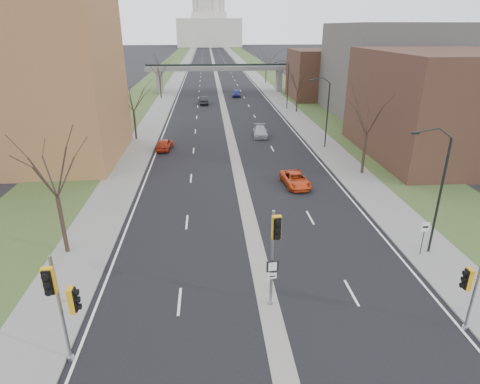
{
  "coord_description": "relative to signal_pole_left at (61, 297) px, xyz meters",
  "views": [
    {
      "loc": [
        -3.07,
        -16.82,
        14.44
      ],
      "look_at": [
        -0.98,
        9.07,
        3.69
      ],
      "focal_mm": 30.0,
      "sensor_mm": 36.0,
      "label": 1
    }
  ],
  "objects": [
    {
      "name": "car_right_near",
      "position": [
        14.84,
        21.28,
        -3.04
      ],
      "size": [
        2.59,
        4.89,
        1.31
      ],
      "primitive_type": "imported",
      "rotation": [
        0.0,
        0.0,
        0.09
      ],
      "color": "#C84015",
      "rests_on": "ground"
    },
    {
      "name": "tree_right_b",
      "position": [
        22.59,
        57.11,
        2.12
      ],
      "size": [
        6.3,
        6.3,
        8.22
      ],
      "color": "#382B21",
      "rests_on": "sidewalk_right"
    },
    {
      "name": "car_left_far",
      "position": [
        5.69,
        66.74,
        -2.94
      ],
      "size": [
        2.06,
        4.77,
        1.53
      ],
      "primitive_type": "imported",
      "rotation": [
        0.0,
        0.0,
        3.24
      ],
      "color": "black",
      "rests_on": "ground"
    },
    {
      "name": "car_right_mid",
      "position": [
        13.85,
        40.55,
        -3.0
      ],
      "size": [
        2.31,
        4.93,
        1.39
      ],
      "primitive_type": "imported",
      "rotation": [
        0.0,
        0.0,
        -0.08
      ],
      "color": "#9FA0A7",
      "rests_on": "ground"
    },
    {
      "name": "streetlight_near",
      "position": [
        20.57,
        8.11,
        3.25
      ],
      "size": [
        2.61,
        0.2,
        8.7
      ],
      "color": "black",
      "rests_on": "sidewalk_right"
    },
    {
      "name": "streetlight_mid",
      "position": [
        20.57,
        34.11,
        3.25
      ],
      "size": [
        2.61,
        0.2,
        8.7
      ],
      "color": "black",
      "rests_on": "sidewalk_right"
    },
    {
      "name": "streetlight_far",
      "position": [
        20.57,
        60.11,
        3.25
      ],
      "size": [
        2.61,
        0.2,
        8.7
      ],
      "color": "black",
      "rests_on": "sidewalk_right"
    },
    {
      "name": "car_left_near",
      "position": [
        0.93,
        34.88,
        -2.98
      ],
      "size": [
        2.1,
        4.35,
        1.43
      ],
      "primitive_type": "imported",
      "rotation": [
        0.0,
        0.0,
        3.04
      ],
      "color": "#A42B12",
      "rests_on": "ground"
    },
    {
      "name": "commercial_block_far",
      "position": [
        31.59,
        72.11,
        1.3
      ],
      "size": [
        14.0,
        14.0,
        10.0
      ],
      "primitive_type": "cube",
      "color": "#4B2E23",
      "rests_on": "ground"
    },
    {
      "name": "tree_left_c",
      "position": [
        -3.41,
        74.11,
        3.34
      ],
      "size": [
        7.65,
        7.65,
        9.99
      ],
      "color": "#382B21",
      "rests_on": "sidewalk_left"
    },
    {
      "name": "grass_verge_left",
      "position": [
        -8.41,
        152.11,
        -3.65
      ],
      "size": [
        8.0,
        600.0,
        0.1
      ],
      "primitive_type": "cube",
      "color": "#2D441F",
      "rests_on": "ground"
    },
    {
      "name": "tree_right_a",
      "position": [
        22.59,
        24.11,
        2.94
      ],
      "size": [
        7.2,
        7.2,
        9.4
      ],
      "color": "#382B21",
      "rests_on": "sidewalk_right"
    },
    {
      "name": "tree_left_b",
      "position": [
        -3.41,
        40.11,
        2.53
      ],
      "size": [
        6.75,
        6.75,
        8.81
      ],
      "color": "#382B21",
      "rests_on": "sidewalk_left"
    },
    {
      "name": "sidewalk_left",
      "position": [
        -2.41,
        152.11,
        -3.64
      ],
      "size": [
        4.0,
        600.0,
        0.12
      ],
      "primitive_type": "cube",
      "color": "gray",
      "rests_on": "ground"
    },
    {
      "name": "road_surface",
      "position": [
        9.59,
        152.11,
        -3.69
      ],
      "size": [
        20.0,
        600.0,
        0.01
      ],
      "primitive_type": "cube",
      "color": "black",
      "rests_on": "ground"
    },
    {
      "name": "signal_pole_right",
      "position": [
        19.19,
        0.5,
        -0.3
      ],
      "size": [
        0.91,
        0.92,
        5.19
      ],
      "rotation": [
        0.0,
        0.0,
        -0.01
      ],
      "color": "gray",
      "rests_on": "ground"
    },
    {
      "name": "median_strip",
      "position": [
        9.59,
        152.11,
        -3.7
      ],
      "size": [
        1.2,
        600.0,
        0.02
      ],
      "primitive_type": "cube",
      "color": "gray",
      "rests_on": "ground"
    },
    {
      "name": "speed_limit_sign",
      "position": [
        20.6,
        7.77,
        -1.91
      ],
      "size": [
        0.52,
        0.06,
        2.43
      ],
      "rotation": [
        0.0,
        0.0,
        -0.01
      ],
      "color": "black",
      "rests_on": "sidewalk_right"
    },
    {
      "name": "car_right_far",
      "position": [
        12.96,
        75.58,
        -2.93
      ],
      "size": [
        2.14,
        4.62,
        1.53
      ],
      "primitive_type": "imported",
      "rotation": [
        0.0,
        0.0,
        -0.07
      ],
      "color": "navy",
      "rests_on": "ground"
    },
    {
      "name": "tree_right_c",
      "position": [
        22.59,
        97.11,
        3.34
      ],
      "size": [
        7.65,
        7.65,
        9.99
      ],
      "color": "#382B21",
      "rests_on": "sidewalk_right"
    },
    {
      "name": "commercial_block_near",
      "position": [
        33.59,
        30.11,
        2.3
      ],
      "size": [
        16.0,
        20.0,
        12.0
      ],
      "primitive_type": "cube",
      "color": "#4B2E23",
      "rests_on": "ground"
    },
    {
      "name": "signal_pole_median",
      "position": [
        9.74,
        3.18,
        0.33
      ],
      "size": [
        0.67,
        0.96,
        5.79
      ],
      "rotation": [
        0.0,
        0.0,
        0.13
      ],
      "color": "gray",
      "rests_on": "ground"
    },
    {
      "name": "signal_pole_left",
      "position": [
        0.0,
        0.0,
        0.0
      ],
      "size": [
        0.99,
        1.02,
        5.65
      ],
      "rotation": [
        0.0,
        0.0,
        0.03
      ],
      "color": "gray",
      "rests_on": "ground"
    },
    {
      "name": "sidewalk_right",
      "position": [
        21.59,
        152.11,
        -3.64
      ],
      "size": [
        4.0,
        600.0,
        0.12
      ],
      "primitive_type": "cube",
      "color": "gray",
      "rests_on": "ground"
    },
    {
      "name": "commercial_block_mid",
      "position": [
        37.59,
        54.11,
        3.8
      ],
      "size": [
        18.0,
        22.0,
        15.0
      ],
      "primitive_type": "cube",
      "color": "#53524C",
      "rests_on": "ground"
    },
    {
      "name": "grass_verge_right",
      "position": [
        27.59,
        152.11,
        -3.65
      ],
      "size": [
        8.0,
        600.0,
        0.1
      ],
      "primitive_type": "cube",
      "color": "#2D441F",
      "rests_on": "ground"
    },
    {
      "name": "ground",
      "position": [
        9.59,
        2.11,
        -3.7
      ],
      "size": [
        700.0,
        700.0,
        0.0
      ],
      "primitive_type": "plane",
      "color": "black",
      "rests_on": "ground"
    },
    {
      "name": "pedestrian_bridge",
      "position": [
        9.59,
        82.11,
        1.14
      ],
      "size": [
        34.0,
        3.0,
        6.45
      ],
      "color": "slate",
      "rests_on": "ground"
    },
    {
      "name": "capitol",
      "position": [
        9.59,
        322.11,
        14.9
      ],
      "size": [
        48.0,
        42.0,
        55.75
      ],
      "color": "beige",
      "rests_on": "ground"
    },
    {
      "name": "tree_left_a",
      "position": [
        -3.41,
        10.11,
        2.94
      ],
      "size": [
        7.2,
        7.2,
        9.4
      ],
      "color": "#382B21",
      "rests_on": "sidewalk_left"
    }
  ]
}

